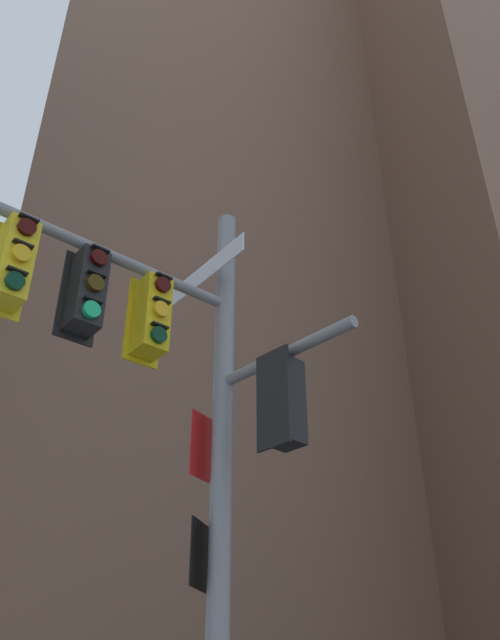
# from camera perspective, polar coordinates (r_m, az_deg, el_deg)

# --- Properties ---
(building_mid_block) EXTENTS (16.97, 16.97, 45.77)m
(building_mid_block) POSITION_cam_1_polar(r_m,az_deg,el_deg) (34.87, -1.89, 5.44)
(building_mid_block) COLOR brown
(building_mid_block) RESTS_ON ground
(signal_pole_assembly) EXTENTS (3.99, 2.32, 8.30)m
(signal_pole_assembly) POSITION_cam_1_polar(r_m,az_deg,el_deg) (7.61, -6.08, -7.84)
(signal_pole_assembly) COLOR gray
(signal_pole_assembly) RESTS_ON ground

